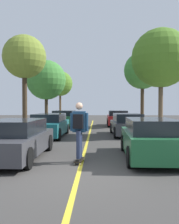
{
  "coord_description": "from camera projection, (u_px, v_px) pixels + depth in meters",
  "views": [
    {
      "loc": [
        0.49,
        -6.63,
        1.83
      ],
      "look_at": [
        -0.02,
        10.69,
        1.37
      ],
      "focal_mm": 41.04,
      "sensor_mm": 36.0,
      "label": 1
    }
  ],
  "objects": [
    {
      "name": "ground",
      "position": [
        78.0,
        175.0,
        6.69
      ],
      "size": [
        80.0,
        80.0,
        0.0
      ],
      "primitive_type": "plane",
      "color": "#3D3A38"
    },
    {
      "name": "center_line",
      "position": [
        85.0,
        149.0,
        10.69
      ],
      "size": [
        0.12,
        39.2,
        0.01
      ],
      "primitive_type": "cube",
      "color": "gold",
      "rests_on": "ground"
    },
    {
      "name": "parked_car_left_nearest",
      "position": [
        16.0,
        139.0,
        8.82
      ],
      "size": [
        1.93,
        4.44,
        1.33
      ],
      "color": "#38383D",
      "rests_on": "ground"
    },
    {
      "name": "parked_car_left_near",
      "position": [
        49.0,
        125.0,
        14.92
      ],
      "size": [
        1.95,
        4.67,
        1.33
      ],
      "color": "#196066",
      "rests_on": "ground"
    },
    {
      "name": "parked_car_left_far",
      "position": [
        64.0,
        118.0,
        21.98
      ],
      "size": [
        2.0,
        4.34,
        1.38
      ],
      "color": "#1E5B33",
      "rests_on": "ground"
    },
    {
      "name": "parked_car_right_nearest",
      "position": [
        150.0,
        139.0,
        8.73
      ],
      "size": [
        1.92,
        4.22,
        1.37
      ],
      "color": "#1E5B33",
      "rests_on": "ground"
    },
    {
      "name": "parked_car_right_near",
      "position": [
        127.0,
        125.0,
        15.42
      ],
      "size": [
        1.93,
        4.17,
        1.33
      ],
      "color": "#38383D",
      "rests_on": "ground"
    },
    {
      "name": "parked_car_right_far",
      "position": [
        118.0,
        118.0,
        22.51
      ],
      "size": [
        1.95,
        4.08,
        1.35
      ],
      "color": "maroon",
      "rests_on": "ground"
    },
    {
      "name": "street_tree_left_nearest",
      "position": [
        24.0,
        57.0,
        16.57
      ],
      "size": [
        2.81,
        2.81,
        6.24
      ],
      "color": "#3D2D1E",
      "rests_on": "sidewalk_left"
    },
    {
      "name": "street_tree_left_near",
      "position": [
        46.0,
        80.0,
        23.68
      ],
      "size": [
        3.66,
        3.66,
        5.86
      ],
      "color": "#3D2D1E",
      "rests_on": "sidewalk_left"
    },
    {
      "name": "street_tree_left_far",
      "position": [
        60.0,
        84.0,
        32.63
      ],
      "size": [
        3.16,
        3.16,
        6.03
      ],
      "color": "#4C3823",
      "rests_on": "sidewalk_left"
    },
    {
      "name": "street_tree_right_nearest",
      "position": [
        161.0,
        58.0,
        14.94
      ],
      "size": [
        3.45,
        3.45,
        6.17
      ],
      "color": "brown",
      "rests_on": "sidewalk_right"
    },
    {
      "name": "street_tree_right_near",
      "position": [
        142.0,
        71.0,
        21.03
      ],
      "size": [
        3.04,
        3.04,
        6.06
      ],
      "color": "#3D2D1E",
      "rests_on": "sidewalk_right"
    },
    {
      "name": "fire_hydrant",
      "position": [
        171.0,
        135.0,
        11.48
      ],
      "size": [
        0.2,
        0.2,
        0.7
      ],
      "color": "#B2140F",
      "rests_on": "sidewalk_right"
    },
    {
      "name": "skateboard",
      "position": [
        79.0,
        160.0,
        8.13
      ],
      "size": [
        0.3,
        0.86,
        0.1
      ],
      "color": "black",
      "rests_on": "ground"
    },
    {
      "name": "skateboarder",
      "position": [
        79.0,
        127.0,
        8.07
      ],
      "size": [
        0.59,
        0.71,
        1.82
      ],
      "color": "black",
      "rests_on": "skateboard"
    }
  ]
}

